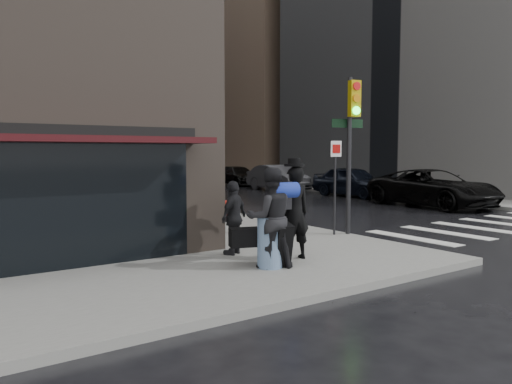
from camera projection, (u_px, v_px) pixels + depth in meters
ground at (348, 260)px, 11.16m from camera, size 140.00×140.00×0.00m
sidewalk_left at (55, 187)px, 33.22m from camera, size 4.00×50.00×0.15m
sidewalk_right at (228, 180)px, 40.92m from camera, size 3.00×50.00×0.15m
crosswalk at (490, 226)px, 16.25m from camera, size 8.50×3.00×0.01m
bldg_right_far at (189, 82)px, 72.37m from camera, size 22.00×20.00×25.00m
bldg_distant at (13, 63)px, 77.03m from camera, size 40.00×12.00×32.00m
man_overcoat at (291, 217)px, 10.36m from camera, size 1.29×1.04×2.16m
man_jeans at (269, 218)px, 9.71m from camera, size 1.37×1.08×1.96m
man_greycoat at (234, 218)px, 11.00m from camera, size 1.03×0.81×1.63m
traffic_light at (350, 134)px, 13.46m from camera, size 1.04×0.60×4.26m
fire_hydrant at (226, 211)px, 16.40m from camera, size 0.39×0.29×0.67m
parked_car_0 at (433, 188)px, 21.76m from camera, size 3.09×6.07×1.64m
parked_car_1 at (353, 181)px, 26.66m from camera, size 2.04×4.82×1.62m
parked_car_2 at (278, 178)px, 30.70m from camera, size 1.91×4.88×1.58m
parked_car_3 at (238, 176)px, 35.60m from camera, size 2.31×4.74×1.33m
parked_car_4 at (195, 173)px, 39.76m from camera, size 2.07×4.32×1.42m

